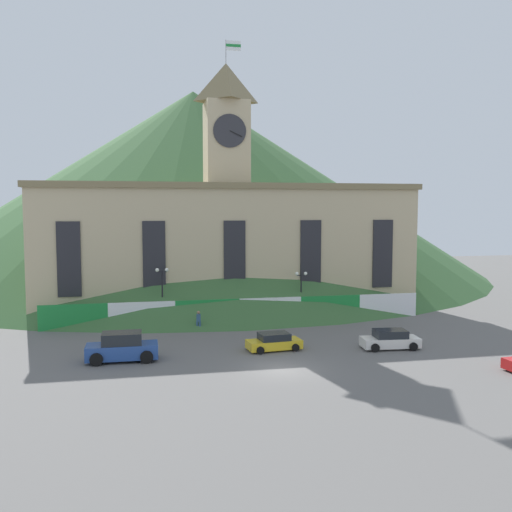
{
  "coord_description": "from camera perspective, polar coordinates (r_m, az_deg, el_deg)",
  "views": [
    {
      "loc": [
        -9.48,
        -37.03,
        11.11
      ],
      "look_at": [
        0.0,
        8.38,
        7.13
      ],
      "focal_mm": 40.0,
      "sensor_mm": 36.0,
      "label": 1
    }
  ],
  "objects": [
    {
      "name": "street_lamp_left",
      "position": [
        57.14,
        4.53,
        -2.83
      ],
      "size": [
        1.26,
        0.36,
        4.68
      ],
      "color": "black",
      "rests_on": "ground"
    },
    {
      "name": "car_yellow_coupe",
      "position": [
        44.94,
        1.81,
        -8.59
      ],
      "size": [
        4.36,
        2.46,
        1.35
      ],
      "rotation": [
        0.0,
        0.0,
        0.1
      ],
      "color": "yellow",
      "rests_on": "ground"
    },
    {
      "name": "car_white_taxi",
      "position": [
        46.55,
        13.27,
        -8.16
      ],
      "size": [
        4.63,
        2.42,
        1.5
      ],
      "rotation": [
        0.0,
        0.0,
        -0.08
      ],
      "color": "white",
      "rests_on": "ground"
    },
    {
      "name": "banner_fence",
      "position": [
        54.93,
        -1.66,
        -5.51
      ],
      "size": [
        36.71,
        0.12,
        2.36
      ],
      "color": "#1E8438",
      "rests_on": "ground"
    },
    {
      "name": "pedestrian",
      "position": [
        51.96,
        -5.77,
        -6.37
      ],
      "size": [
        0.5,
        0.5,
        1.79
      ],
      "rotation": [
        0.0,
        0.0,
        1.19
      ],
      "color": "#33567A",
      "rests_on": "ground"
    },
    {
      "name": "civic_building",
      "position": [
        61.8,
        -2.95,
        1.5
      ],
      "size": [
        40.18,
        10.67,
        28.68
      ],
      "color": "#C6B289",
      "rests_on": "ground"
    },
    {
      "name": "ground_plane",
      "position": [
        39.81,
        2.51,
        -11.31
      ],
      "size": [
        160.0,
        160.0,
        0.0
      ],
      "primitive_type": "plane",
      "color": "#605E5B"
    },
    {
      "name": "hillside_backdrop",
      "position": [
        97.36,
        -6.24,
        7.26
      ],
      "size": [
        94.53,
        94.53,
        30.32
      ],
      "primitive_type": "cone",
      "color": "#386033",
      "rests_on": "ground"
    },
    {
      "name": "car_blue_van",
      "position": [
        42.85,
        -13.25,
        -8.93
      ],
      "size": [
        5.12,
        2.41,
        2.1
      ],
      "rotation": [
        0.0,
        0.0,
        -0.01
      ],
      "color": "#284C99",
      "rests_on": "ground"
    },
    {
      "name": "street_lamp_far_right",
      "position": [
        54.86,
        -9.36,
        -2.75
      ],
      "size": [
        1.26,
        0.36,
        5.37
      ],
      "color": "black",
      "rests_on": "ground"
    }
  ]
}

